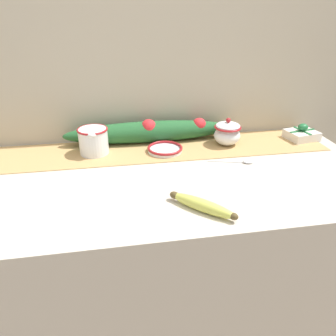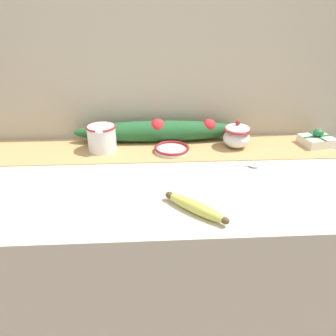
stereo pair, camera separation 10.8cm
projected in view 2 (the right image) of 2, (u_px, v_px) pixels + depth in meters
name	position (u px, v px, depth m)	size (l,w,h in m)	color
countertop	(162.00, 271.00, 1.35)	(1.56, 0.72, 0.90)	beige
back_wall	(157.00, 68.00, 1.35)	(2.36, 0.04, 2.40)	#B7AD99
table_runner	(159.00, 149.00, 1.34)	(1.44, 0.26, 0.00)	tan
cream_pitcher	(102.00, 137.00, 1.31)	(0.12, 0.14, 0.11)	white
sugar_bowl	(237.00, 135.00, 1.33)	(0.11, 0.11, 0.12)	white
small_dish	(172.00, 149.00, 1.31)	(0.14, 0.14, 0.02)	white
banana	(195.00, 207.00, 0.93)	(0.18, 0.17, 0.04)	#CCD156
spoon	(250.00, 166.00, 1.20)	(0.17, 0.06, 0.01)	silver
gift_box	(317.00, 140.00, 1.37)	(0.14, 0.13, 0.07)	silver
poinsettia_garland	(159.00, 131.00, 1.40)	(0.71, 0.10, 0.10)	#235B2D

